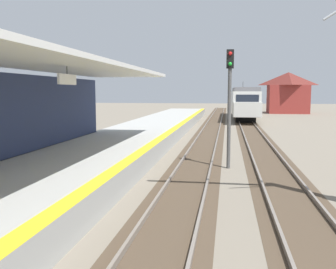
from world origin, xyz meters
The scene contains 6 objects.
station_platform centered at (-2.50, 16.00, 0.45)m, with size 5.00×80.00×0.91m.
track_pair_nearest_platform centered at (1.90, 20.00, 0.05)m, with size 2.34×120.00×0.16m.
track_pair_middle centered at (5.30, 20.00, 0.05)m, with size 2.34×120.00×0.16m.
approaching_train centered at (5.30, 48.85, 2.18)m, with size 2.93×19.60×4.76m.
rail_signal_post centered at (3.38, 17.22, 3.19)m, with size 0.32×0.34×5.20m.
distant_trackside_house centered at (12.61, 62.16, 3.34)m, with size 6.60×5.28×6.40m.
Camera 1 is at (3.30, 0.49, 3.40)m, focal length 40.29 mm.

